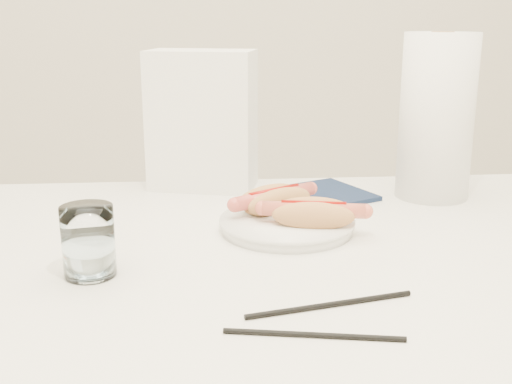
{
  "coord_description": "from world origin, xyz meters",
  "views": [
    {
      "loc": [
        -0.09,
        -0.86,
        1.08
      ],
      "look_at": [
        -0.02,
        0.06,
        0.82
      ],
      "focal_mm": 44.78,
      "sensor_mm": 36.0,
      "label": 1
    }
  ],
  "objects": [
    {
      "name": "water_glass",
      "position": [
        -0.24,
        -0.07,
        0.8
      ],
      "size": [
        0.07,
        0.07,
        0.09
      ],
      "primitive_type": "cylinder",
      "color": "white",
      "rests_on": "table"
    },
    {
      "name": "table",
      "position": [
        0.0,
        0.0,
        0.69
      ],
      "size": [
        1.2,
        0.8,
        0.75
      ],
      "color": "white",
      "rests_on": "ground"
    },
    {
      "name": "napkin_box",
      "position": [
        -0.09,
        0.35,
        0.88
      ],
      "size": [
        0.22,
        0.15,
        0.26
      ],
      "primitive_type": "cube",
      "rotation": [
        0.0,
        0.0,
        -0.25
      ],
      "color": "white",
      "rests_on": "table"
    },
    {
      "name": "chopstick_near",
      "position": [
        0.05,
        -0.19,
        0.75
      ],
      "size": [
        0.2,
        0.05,
        0.01
      ],
      "primitive_type": "cylinder",
      "rotation": [
        0.0,
        1.57,
        0.23
      ],
      "color": "black",
      "rests_on": "table"
    },
    {
      "name": "navy_napkin",
      "position": [
        0.12,
        0.26,
        0.75
      ],
      "size": [
        0.21,
        0.21,
        0.01
      ],
      "primitive_type": "cube",
      "rotation": [
        0.0,
        0.0,
        0.45
      ],
      "color": "#13203D",
      "rests_on": "table"
    },
    {
      "name": "paper_towel_roll",
      "position": [
        0.33,
        0.25,
        0.9
      ],
      "size": [
        0.14,
        0.14,
        0.3
      ],
      "primitive_type": "cylinder",
      "rotation": [
        0.0,
        0.0,
        -0.03
      ],
      "color": "white",
      "rests_on": "table"
    },
    {
      "name": "chopstick_far",
      "position": [
        0.02,
        -0.26,
        0.75
      ],
      "size": [
        0.19,
        0.04,
        0.01
      ],
      "primitive_type": "cylinder",
      "rotation": [
        0.0,
        1.57,
        -0.18
      ],
      "color": "black",
      "rests_on": "table"
    },
    {
      "name": "hotdog_left",
      "position": [
        0.02,
        0.12,
        0.79
      ],
      "size": [
        0.14,
        0.12,
        0.04
      ],
      "rotation": [
        0.0,
        0.0,
        0.57
      ],
      "color": "tan",
      "rests_on": "plate"
    },
    {
      "name": "plate",
      "position": [
        0.03,
        0.08,
        0.76
      ],
      "size": [
        0.27,
        0.27,
        0.02
      ],
      "primitive_type": "cylinder",
      "rotation": [
        0.0,
        0.0,
        0.42
      ],
      "color": "white",
      "rests_on": "table"
    },
    {
      "name": "hotdog_right",
      "position": [
        0.07,
        0.05,
        0.79
      ],
      "size": [
        0.16,
        0.08,
        0.04
      ],
      "rotation": [
        0.0,
        0.0,
        -0.19
      ],
      "color": "tan",
      "rests_on": "plate"
    }
  ]
}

